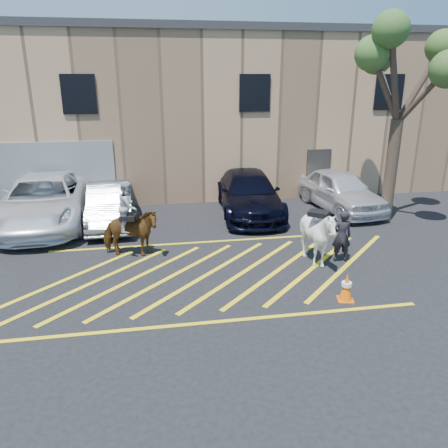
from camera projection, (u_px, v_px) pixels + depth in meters
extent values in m
plane|color=black|center=(206.00, 270.00, 12.52)|extent=(90.00, 90.00, 0.00)
imported|color=white|center=(44.00, 201.00, 16.13)|extent=(3.25, 6.57, 1.79)
imported|color=#999EA7|center=(110.00, 204.00, 16.23)|extent=(1.76, 4.56, 1.48)
imported|color=black|center=(249.00, 193.00, 17.48)|extent=(2.67, 5.75, 1.62)
imported|color=silver|center=(340.00, 190.00, 17.95)|extent=(2.51, 5.00, 1.64)
imported|color=black|center=(342.00, 236.00, 12.91)|extent=(0.62, 0.45, 1.58)
cube|color=tan|center=(175.00, 112.00, 22.58)|extent=(32.00, 10.00, 7.00)
cube|color=#2D2D30|center=(172.00, 35.00, 21.40)|extent=(32.20, 10.20, 0.30)
cube|color=black|center=(79.00, 94.00, 16.88)|extent=(1.30, 0.08, 1.50)
cube|color=black|center=(255.00, 93.00, 18.00)|extent=(1.30, 0.08, 1.50)
cube|color=black|center=(389.00, 92.00, 18.96)|extent=(1.30, 0.08, 1.50)
cube|color=#38332D|center=(318.00, 174.00, 19.61)|extent=(1.10, 0.08, 2.20)
cube|color=yellow|center=(51.00, 286.00, 11.56)|extent=(4.20, 4.20, 0.01)
cube|color=yellow|center=(92.00, 283.00, 11.73)|extent=(4.20, 4.20, 0.01)
cube|color=yellow|center=(131.00, 280.00, 11.90)|extent=(4.20, 4.20, 0.01)
cube|color=yellow|center=(170.00, 277.00, 12.07)|extent=(4.20, 4.20, 0.01)
cube|color=yellow|center=(208.00, 274.00, 12.24)|extent=(4.20, 4.20, 0.01)
cube|color=yellow|center=(244.00, 272.00, 12.41)|extent=(4.20, 4.20, 0.01)
cube|color=yellow|center=(280.00, 269.00, 12.57)|extent=(4.20, 4.20, 0.01)
cube|color=yellow|center=(314.00, 266.00, 12.74)|extent=(4.20, 4.20, 0.01)
cube|color=yellow|center=(348.00, 264.00, 12.91)|extent=(4.20, 4.20, 0.01)
cube|color=yellow|center=(198.00, 242.00, 14.57)|extent=(9.50, 0.12, 0.01)
cube|color=yellow|center=(222.00, 321.00, 9.91)|extent=(9.50, 0.12, 0.01)
imported|color=brown|center=(130.00, 233.00, 13.28)|extent=(1.91, 1.15, 1.51)
imported|color=#9D9EA7|center=(128.00, 207.00, 13.01)|extent=(0.72, 0.85, 1.53)
cube|color=black|center=(129.00, 216.00, 13.11)|extent=(0.56, 0.64, 0.14)
imported|color=white|center=(317.00, 236.00, 12.66)|extent=(2.10, 2.13, 1.76)
cube|color=black|center=(319.00, 213.00, 12.44)|extent=(0.72, 0.71, 0.14)
cube|color=#EA5D09|center=(345.00, 300.00, 10.84)|extent=(0.46, 0.46, 0.03)
cone|color=orange|center=(346.00, 286.00, 10.72)|extent=(0.32, 0.32, 0.70)
cylinder|color=white|center=(347.00, 284.00, 10.71)|extent=(0.25, 0.25, 0.10)
cylinder|color=#473B2B|center=(391.00, 171.00, 16.26)|extent=(0.44, 0.44, 3.80)
cylinder|color=#443129|center=(420.00, 85.00, 15.52)|extent=(1.76, 0.51, 2.68)
cylinder|color=#46332A|center=(386.00, 89.00, 16.11)|extent=(0.33, 1.88, 2.34)
cylinder|color=#47382B|center=(385.00, 89.00, 15.21)|extent=(1.40, 0.20, 2.39)
cylinder|color=#473A2B|center=(421.00, 97.00, 14.77)|extent=(0.78, 1.62, 1.96)
cylinder|color=#4E382F|center=(394.00, 78.00, 14.86)|extent=(1.16, 0.77, 3.11)
sphere|color=#46632A|center=(443.00, 47.00, 15.37)|extent=(1.20, 1.20, 1.20)
sphere|color=#3E682C|center=(376.00, 58.00, 16.55)|extent=(1.20, 1.20, 1.20)
sphere|color=#3D692D|center=(372.00, 53.00, 14.74)|extent=(1.20, 1.20, 1.20)
sphere|color=#3E662B|center=(391.00, 29.00, 14.05)|extent=(1.20, 1.20, 1.20)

